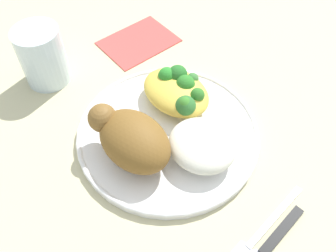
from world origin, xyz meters
The scene contains 9 objects.
ground_plane centered at (0.00, 0.00, 0.00)m, with size 2.00×2.00×0.00m, color #C6BD92.
plate centered at (0.00, 0.00, 0.01)m, with size 0.26×0.26×0.01m.
roasted_chicken centered at (0.01, 0.06, 0.05)m, with size 0.12×0.08×0.06m.
rice_pile centered at (-0.06, -0.01, 0.03)m, with size 0.09×0.09×0.04m, color silver.
mac_cheese_with_broccoli centered at (0.03, -0.05, 0.03)m, with size 0.11×0.08×0.05m.
fork centered at (-0.18, 0.02, 0.00)m, with size 0.02×0.14×0.01m.
knife centered at (-0.20, 0.04, 0.00)m, with size 0.02×0.19×0.01m.
water_glass centered at (0.22, 0.06, 0.05)m, with size 0.07×0.07×0.09m, color silver.
napkin centered at (0.19, -0.11, 0.00)m, with size 0.10×0.13×0.00m, color #DB4C47.
Camera 1 is at (-0.23, 0.22, 0.43)m, focal length 39.09 mm.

